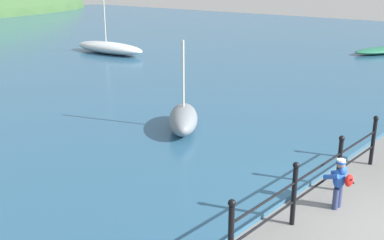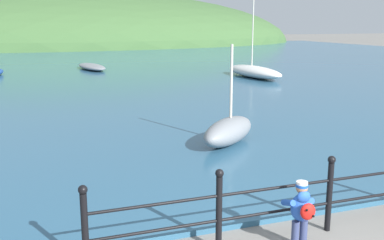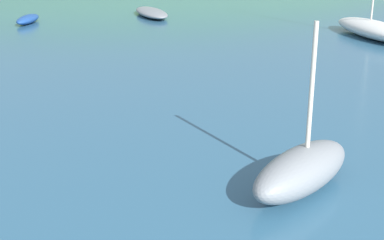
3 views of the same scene
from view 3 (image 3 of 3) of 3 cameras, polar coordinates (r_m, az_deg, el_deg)
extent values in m
cube|color=#2D5B7A|center=(32.91, -5.94, 12.15)|extent=(80.00, 60.00, 0.10)
ellipsoid|color=silver|center=(22.18, 18.79, 9.14)|extent=(1.82, 5.23, 0.64)
ellipsoid|color=gray|center=(8.17, 11.65, -5.25)|extent=(2.28, 2.14, 0.67)
cylinder|color=beige|center=(7.86, 12.67, 3.53)|extent=(0.07, 0.07, 1.86)
ellipsoid|color=gray|center=(27.20, -4.36, 11.37)|extent=(1.95, 4.32, 0.38)
ellipsoid|color=#1E4793|center=(25.88, -17.11, 10.24)|extent=(1.08, 2.50, 0.37)
camera|label=1|loc=(6.34, -109.92, -1.44)|focal=42.00mm
camera|label=2|loc=(3.81, -153.66, -24.54)|focal=42.00mm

